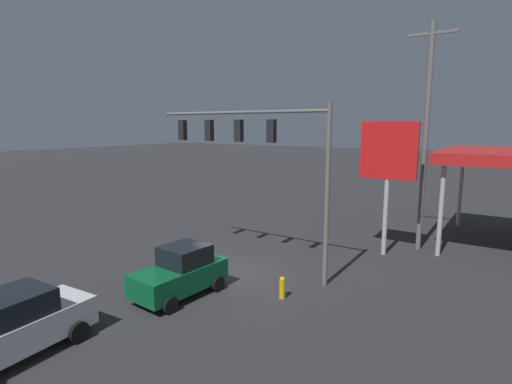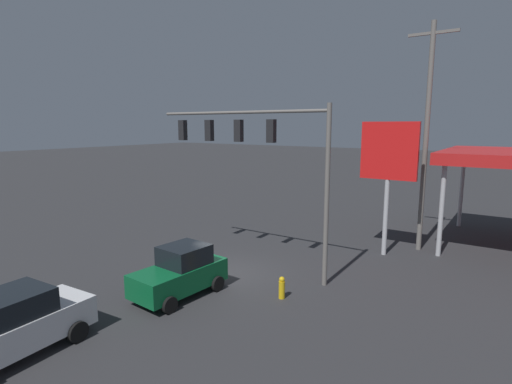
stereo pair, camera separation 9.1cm
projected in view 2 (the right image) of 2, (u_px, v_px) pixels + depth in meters
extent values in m
plane|color=#2D2D30|center=(231.00, 274.00, 18.08)|extent=(200.00, 200.00, 0.00)
cylinder|color=slate|center=(327.00, 197.00, 16.19)|extent=(0.20, 0.20, 7.52)
cylinder|color=slate|center=(237.00, 112.00, 18.09)|extent=(8.99, 0.14, 0.14)
cube|color=black|center=(271.00, 131.00, 17.22)|extent=(0.36, 0.28, 1.00)
sphere|color=#360505|center=(274.00, 124.00, 17.33)|extent=(0.22, 0.22, 0.22)
sphere|color=yellow|center=(273.00, 131.00, 17.38)|extent=(0.22, 0.22, 0.22)
sphere|color=black|center=(273.00, 138.00, 17.43)|extent=(0.22, 0.22, 0.22)
cube|color=black|center=(239.00, 131.00, 18.19)|extent=(0.36, 0.28, 1.00)
sphere|color=#360505|center=(241.00, 124.00, 18.29)|extent=(0.22, 0.22, 0.22)
sphere|color=yellow|center=(241.00, 131.00, 18.34)|extent=(0.22, 0.22, 0.22)
sphere|color=black|center=(241.00, 137.00, 18.39)|extent=(0.22, 0.22, 0.22)
cube|color=black|center=(209.00, 130.00, 19.16)|extent=(0.36, 0.28, 1.00)
sphere|color=#360505|center=(212.00, 124.00, 19.26)|extent=(0.22, 0.22, 0.22)
sphere|color=yellow|center=(212.00, 130.00, 19.31)|extent=(0.22, 0.22, 0.22)
sphere|color=black|center=(212.00, 137.00, 19.36)|extent=(0.22, 0.22, 0.22)
cube|color=black|center=(183.00, 130.00, 20.13)|extent=(0.36, 0.28, 1.00)
sphere|color=#360505|center=(185.00, 124.00, 20.23)|extent=(0.22, 0.22, 0.22)
sphere|color=yellow|center=(185.00, 130.00, 20.28)|extent=(0.22, 0.22, 0.22)
sphere|color=black|center=(186.00, 136.00, 20.33)|extent=(0.22, 0.22, 0.22)
cylinder|color=slate|center=(426.00, 140.00, 20.65)|extent=(0.26, 0.26, 11.77)
cube|color=slate|center=(433.00, 33.00, 19.78)|extent=(2.40, 0.14, 0.14)
cylinder|color=#B7B7BC|center=(461.00, 191.00, 26.24)|extent=(0.24, 0.24, 4.70)
cylinder|color=#B7B7BC|center=(441.00, 211.00, 20.18)|extent=(0.24, 0.24, 4.70)
cylinder|color=#B7B7BC|center=(387.00, 190.00, 20.22)|extent=(0.24, 0.24, 6.82)
cube|color=red|center=(389.00, 151.00, 19.90)|extent=(2.81, 0.24, 2.88)
cube|color=black|center=(390.00, 151.00, 20.00)|extent=(1.97, 0.04, 1.01)
cube|color=#0C592D|center=(179.00, 277.00, 15.64)|extent=(1.96, 3.91, 0.90)
cube|color=black|center=(184.00, 255.00, 15.74)|extent=(1.68, 1.81, 0.76)
cylinder|color=black|center=(169.00, 305.00, 14.23)|extent=(0.26, 0.63, 0.62)
cylinder|color=black|center=(140.00, 293.00, 15.29)|extent=(0.26, 0.63, 0.62)
cylinder|color=black|center=(217.00, 284.00, 16.15)|extent=(0.26, 0.63, 0.62)
cylinder|color=black|center=(188.00, 274.00, 17.21)|extent=(0.26, 0.63, 0.62)
cube|color=silver|center=(12.00, 331.00, 11.52)|extent=(2.07, 4.50, 0.90)
cube|color=black|center=(10.00, 305.00, 11.39)|extent=(1.78, 2.10, 0.70)
cylinder|color=black|center=(78.00, 332.00, 12.35)|extent=(0.26, 0.67, 0.66)
cylinder|color=black|center=(43.00, 317.00, 13.27)|extent=(0.26, 0.67, 0.66)
cylinder|color=gold|center=(282.00, 290.00, 15.45)|extent=(0.24, 0.24, 0.70)
sphere|color=gold|center=(282.00, 279.00, 15.38)|extent=(0.22, 0.22, 0.22)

